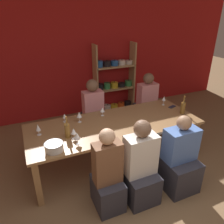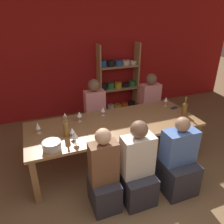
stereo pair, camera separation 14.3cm
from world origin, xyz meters
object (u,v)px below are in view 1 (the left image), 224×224
Objects in this scene: person_far_a at (146,107)px; person_far_b at (93,117)px; shelf_unit at (114,83)px; wine_glass_red_a at (79,115)px; wine_glass_white_b at (74,132)px; wine_bottle_dark at (67,129)px; mixing_bowl at (54,146)px; wine_glass_red_d at (65,116)px; cell_phone at (172,107)px; dining_table at (115,127)px; person_near_c at (139,171)px; person_near_a at (108,180)px; wine_glass_red_b at (38,128)px; wine_glass_empty_a at (102,110)px; wine_glass_white_a at (77,136)px; wine_glass_red_c at (164,99)px; person_near_b at (178,162)px; wine_bottle_green at (183,107)px.

person_far_b is (-1.20, 0.00, 0.01)m from person_far_a.
shelf_unit is 1.37× the size of person_far_b.
shelf_unit reaches higher than person_far_b.
wine_glass_red_a is 1.10× the size of wine_glass_white_b.
wine_glass_red_a is at bearing 53.81° from wine_bottle_dark.
mixing_bowl is 1.79× the size of wine_glass_red_d.
shelf_unit is 12.10× the size of wine_glass_red_d.
cell_phone is at bearing 9.85° from wine_glass_white_b.
cell_phone is at bearing 6.76° from dining_table.
dining_table is at bearing -173.24° from cell_phone.
wine_glass_white_b is at bearing -170.15° from cell_phone.
shelf_unit is at bearing 72.24° from person_near_c.
person_far_b reaches higher than wine_glass_white_b.
person_near_a reaches higher than cell_phone.
wine_glass_red_a is at bearing 113.48° from person_near_c.
wine_glass_red_b is 1.16× the size of wine_glass_empty_a.
wine_glass_white_a reaches higher than wine_glass_empty_a.
wine_glass_empty_a is 1.39m from person_far_a.
wine_glass_white_a is (0.08, -0.22, -0.00)m from wine_bottle_dark.
shelf_unit is 1.85m from cell_phone.
person_far_a is (-0.08, 0.72, -0.30)m from cell_phone.
shelf_unit is 2.95m from person_near_c.
person_far_b is at bearing 154.13° from wine_glass_red_c.
cell_phone is (1.93, 0.33, -0.11)m from wine_glass_white_b.
shelf_unit is 1.46× the size of person_near_b.
person_near_c is at bearing -43.64° from wine_bottle_dark.
person_near_b reaches higher than dining_table.
wine_glass_white_b is 0.13× the size of person_far_a.
person_near_b is at bearing -55.74° from dining_table.
wine_bottle_dark is 1.84× the size of wine_glass_white_a.
wine_glass_red_c is 1.39m from person_far_b.
wine_glass_red_a is at bearing 12.76° from wine_glass_red_b.
wine_glass_white_b reaches higher than mixing_bowl.
wine_glass_red_d is (-0.21, 0.11, -0.03)m from wine_glass_red_a.
wine_glass_red_a is 1.01× the size of wine_glass_red_b.
wine_glass_white_a is at bearing 62.39° from person_far_b.
cell_phone is at bearing -6.48° from wine_glass_red_d.
person_near_b reaches higher than cell_phone.
person_near_b is at bearing -29.54° from wine_glass_red_b.
cell_phone is (2.00, 0.27, -0.12)m from wine_bottle_dark.
person_near_a is at bearing 46.33° from person_far_a.
wine_glass_empty_a is at bearing 160.12° from wine_bottle_green.
mixing_bowl is at bearing -174.23° from wine_bottle_green.
mixing_bowl is at bearing -160.10° from dining_table.
dining_table is at bearing 88.77° from person_near_c.
wine_glass_red_d is at bearing 38.07° from person_far_b.
person_near_a is (0.24, -1.18, -0.40)m from wine_glass_red_d.
shelf_unit reaches higher than wine_glass_red_b.
person_near_b is (0.67, -1.20, -0.43)m from wine_glass_empty_a.
person_far_a is (1.22, 0.54, -0.40)m from wine_glass_empty_a.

